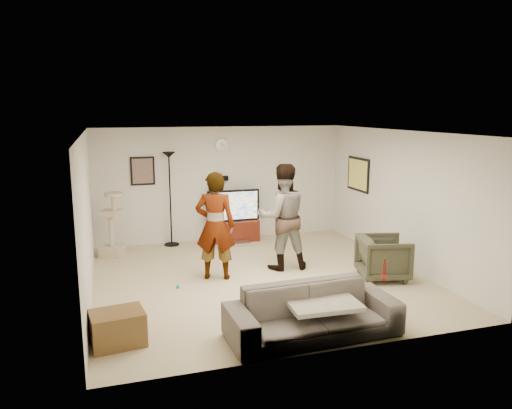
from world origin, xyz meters
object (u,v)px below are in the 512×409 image
object	(u,v)px
cat_tree	(111,224)
person_right	(282,217)
beer_bottle	(384,271)
sofa	(313,312)
person_left	(215,226)
floor_lamp	(170,199)
side_table	(118,328)
armchair	(383,258)
tv	(233,205)
tv_stand	(234,231)

from	to	relation	value
cat_tree	person_right	world-z (taller)	person_right
beer_bottle	sofa	bearing A→B (deg)	180.00
person_left	beer_bottle	size ratio (longest dim) A/B	7.42
floor_lamp	side_table	bearing A→B (deg)	-105.80
person_right	sofa	world-z (taller)	person_right
sofa	side_table	bearing A→B (deg)	166.40
side_table	armchair	bearing A→B (deg)	14.72
cat_tree	armchair	size ratio (longest dim) A/B	1.59
person_left	sofa	bearing A→B (deg)	124.71
tv	tv_stand	bearing A→B (deg)	0.00
beer_bottle	floor_lamp	bearing A→B (deg)	114.22
tv_stand	cat_tree	size ratio (longest dim) A/B	0.84
cat_tree	person_right	distance (m)	3.44
armchair	sofa	bearing A→B (deg)	142.92
cat_tree	side_table	distance (m)	3.93
cat_tree	person_right	size ratio (longest dim) A/B	0.67
cat_tree	tv_stand	bearing A→B (deg)	8.93
person_right	tv_stand	bearing A→B (deg)	-76.16
side_table	sofa	bearing A→B (deg)	-11.62
tv_stand	person_right	xyz separation A→B (m)	(0.37, -2.11, 0.74)
floor_lamp	person_left	distance (m)	2.37
cat_tree	person_left	world-z (taller)	person_left
armchair	person_left	bearing A→B (deg)	86.32
sofa	side_table	distance (m)	2.45
person_left	sofa	world-z (taller)	person_left
tv_stand	person_left	world-z (taller)	person_left
tv_stand	armchair	size ratio (longest dim) A/B	1.34
person_left	side_table	world-z (taller)	person_left
floor_lamp	armchair	bearing A→B (deg)	-44.90
beer_bottle	side_table	distance (m)	3.49
cat_tree	person_left	xyz separation A→B (m)	(1.69, -1.88, 0.28)
tv	sofa	bearing A→B (deg)	-92.35
tv_stand	side_table	world-z (taller)	tv_stand
person_right	tv	bearing A→B (deg)	-76.16
floor_lamp	tv_stand	bearing A→B (deg)	-1.89
tv	person_left	xyz separation A→B (m)	(-0.90, -2.28, 0.13)
person_right	side_table	world-z (taller)	person_right
sofa	side_table	world-z (taller)	sofa
tv	side_table	xyz separation A→B (m)	(-2.60, -4.31, -0.58)
beer_bottle	armchair	world-z (taller)	beer_bottle
tv	person_right	size ratio (longest dim) A/B	0.60
tv	side_table	size ratio (longest dim) A/B	1.81
cat_tree	sofa	world-z (taller)	cat_tree
tv	beer_bottle	xyz separation A→B (m)	(0.82, -4.80, -0.03)
cat_tree	armchair	distance (m)	5.22
side_table	beer_bottle	bearing A→B (deg)	-8.22
tv	cat_tree	distance (m)	2.63
tv_stand	floor_lamp	distance (m)	1.57
sofa	tv	bearing A→B (deg)	85.67
beer_bottle	tv_stand	bearing A→B (deg)	99.67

